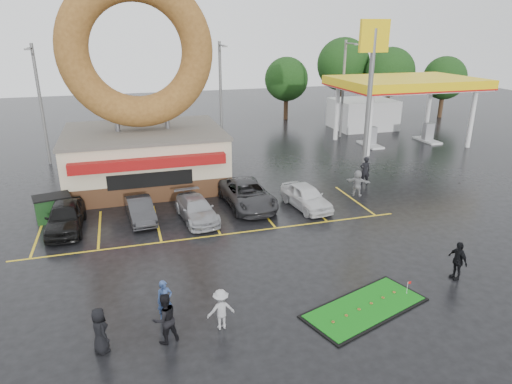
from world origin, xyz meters
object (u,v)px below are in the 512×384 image
object	(u,v)px
car_dgrey	(140,210)
car_grey	(247,194)
shell_sign	(372,68)
person_cameraman	(458,260)
car_black	(65,217)
putting_green	(365,307)
donut_shop	(142,118)
streetlight_mid	(221,93)
car_silver	(196,209)
dumpster	(53,208)
gas_station	(386,98)
car_white	(306,196)
streetlight_left	(40,102)
person_blue	(165,301)
streetlight_right	(344,87)

from	to	relation	value
car_dgrey	car_grey	size ratio (longest dim) A/B	0.70
shell_sign	person_cameraman	world-z (taller)	shell_sign
shell_sign	car_black	world-z (taller)	shell_sign
car_grey	putting_green	distance (m)	11.58
donut_shop	streetlight_mid	size ratio (longest dim) A/B	1.50
car_silver	dumpster	size ratio (longest dim) A/B	2.36
gas_station	car_black	world-z (taller)	gas_station
car_white	person_cameraman	distance (m)	9.78
car_white	dumpster	bearing A→B (deg)	162.74
streetlight_left	putting_green	xyz separation A→B (m)	(13.87, -24.46, -4.74)
car_grey	putting_green	size ratio (longest dim) A/B	0.99
car_dgrey	person_blue	world-z (taller)	person_blue
gas_station	car_silver	world-z (taller)	gas_station
shell_sign	car_dgrey	distance (m)	18.92
car_dgrey	streetlight_left	bearing A→B (deg)	109.36
shell_sign	streetlight_right	bearing A→B (deg)	73.17
shell_sign	car_dgrey	size ratio (longest dim) A/B	2.85
person_blue	putting_green	xyz separation A→B (m)	(7.33, -1.48, -0.75)
car_dgrey	putting_green	distance (m)	13.48
shell_sign	gas_station	bearing A→B (deg)	51.93
car_dgrey	person_cameraman	distance (m)	16.08
donut_shop	gas_station	xyz separation A→B (m)	(23.00, 7.97, -0.77)
dumpster	car_dgrey	bearing A→B (deg)	-30.92
gas_station	streetlight_left	size ratio (longest dim) A/B	1.52
streetlight_mid	car_dgrey	xyz separation A→B (m)	(-7.81, -14.39, -4.17)
streetlight_mid	shell_sign	bearing A→B (deg)	-44.73
person_blue	car_silver	bearing A→B (deg)	60.96
person_cameraman	dumpster	distance (m)	20.67
car_black	car_dgrey	xyz separation A→B (m)	(3.82, 0.20, -0.14)
donut_shop	streetlight_left	size ratio (longest dim) A/B	1.50
person_cameraman	car_dgrey	bearing A→B (deg)	-133.28
gas_station	streetlight_right	size ratio (longest dim) A/B	1.52
streetlight_mid	car_black	xyz separation A→B (m)	(-11.63, -14.59, -4.03)
donut_shop	gas_station	world-z (taller)	donut_shop
donut_shop	streetlight_right	bearing A→B (deg)	25.21
person_cameraman	person_blue	bearing A→B (deg)	-96.77
streetlight_left	streetlight_mid	size ratio (longest dim) A/B	1.00
car_silver	dumpster	bearing A→B (deg)	156.61
streetlight_mid	car_white	bearing A→B (deg)	-83.84
gas_station	car_white	xyz separation A→B (m)	(-14.35, -15.27, -3.00)
streetlight_left	dumpster	distance (m)	12.68
donut_shop	car_silver	xyz separation A→B (m)	(2.17, -7.22, -3.85)
streetlight_left	car_black	distance (m)	14.37
streetlight_right	person_cameraman	world-z (taller)	streetlight_right
car_dgrey	dumpster	size ratio (longest dim) A/B	2.07
shell_sign	person_blue	world-z (taller)	shell_sign
streetlight_mid	car_grey	world-z (taller)	streetlight_mid
person_blue	dumpster	size ratio (longest dim) A/B	0.87
donut_shop	car_black	distance (m)	8.91
donut_shop	putting_green	world-z (taller)	donut_shop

